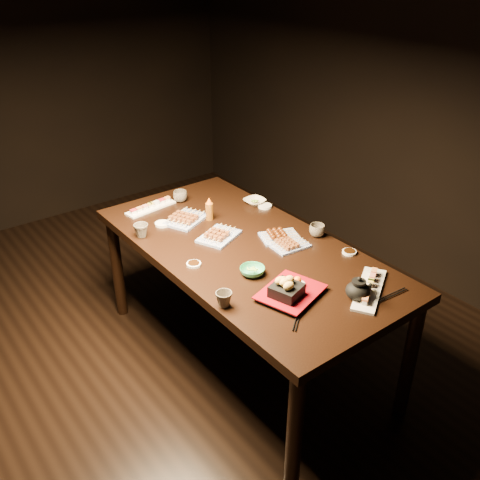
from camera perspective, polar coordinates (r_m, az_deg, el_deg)
name	(u,v)px	position (r m, az deg, el deg)	size (l,w,h in m)	color
ground	(176,382)	(3.14, -6.86, -14.85)	(5.00, 5.00, 0.00)	black
dining_table	(245,304)	(3.06, 0.57, -6.85)	(0.90, 1.80, 0.75)	black
sushi_platter_near	(370,287)	(2.56, 13.66, -4.86)	(0.38, 0.11, 0.05)	white
sushi_platter_far	(151,206)	(3.31, -9.51, 3.62)	(0.32, 0.09, 0.04)	white
yakitori_plate_center	(219,233)	(2.94, -2.27, 0.76)	(0.23, 0.17, 0.06)	#828EB6
yakitori_plate_right	(290,242)	(2.86, 5.33, -0.25)	(0.19, 0.14, 0.05)	#828EB6
yakitori_plate_left	(186,216)	(3.13, -5.81, 2.54)	(0.24, 0.17, 0.06)	#828EB6
tsukune_plate	(280,234)	(2.94, 4.29, 0.66)	(0.21, 0.15, 0.05)	#828EB6
edamame_bowl_green	(252,271)	(2.61, 1.32, -3.33)	(0.12, 0.12, 0.04)	#319760
edamame_bowl_cream	(255,202)	(3.34, 1.57, 4.13)	(0.13, 0.13, 0.03)	beige
tempura_tray	(291,286)	(2.45, 5.46, -4.87)	(0.29, 0.23, 0.11)	black
teacup_near_left	(224,299)	(2.39, -1.72, -6.32)	(0.08, 0.08, 0.07)	brown
teacup_mid_right	(317,230)	(2.98, 8.22, 1.01)	(0.09, 0.09, 0.07)	brown
teacup_far_left	(141,230)	(2.99, -10.50, 1.01)	(0.08, 0.08, 0.08)	brown
teacup_far_right	(180,196)	(3.38, -6.40, 4.66)	(0.09, 0.09, 0.07)	brown
teapot	(358,288)	(2.48, 12.50, -5.06)	(0.13, 0.13, 0.11)	black
condiment_bottle	(209,209)	(3.12, -3.29, 3.36)	(0.05, 0.05, 0.14)	brown
sauce_dish_west	(194,264)	(2.70, -4.96, -2.58)	(0.07, 0.07, 0.01)	white
sauce_dish_east	(265,206)	(3.30, 2.67, 3.64)	(0.09, 0.09, 0.01)	white
sauce_dish_se	(349,252)	(2.85, 11.58, -1.27)	(0.08, 0.08, 0.01)	white
sauce_dish_nw	(162,224)	(3.11, -8.29, 1.71)	(0.09, 0.09, 0.01)	white
chopsticks_near	(298,316)	(2.35, 6.20, -8.07)	(0.21, 0.02, 0.01)	black
chopsticks_se	(387,297)	(2.55, 15.45, -5.88)	(0.25, 0.02, 0.01)	black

